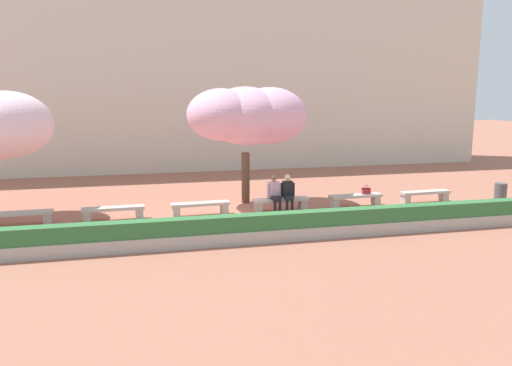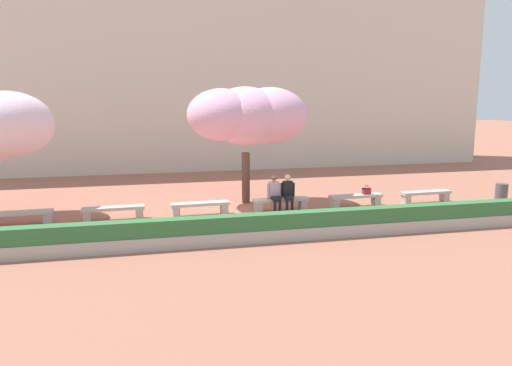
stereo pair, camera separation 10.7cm
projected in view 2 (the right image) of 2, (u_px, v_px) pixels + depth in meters
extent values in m
plane|color=#9E604C|center=(241.00, 213.00, 17.27)|extent=(100.00, 100.00, 0.00)
cube|color=beige|center=(199.00, 70.00, 27.32)|extent=(32.37, 4.00, 10.64)
cube|color=#ADA89E|center=(19.00, 213.00, 15.59)|extent=(2.00, 0.48, 0.10)
cube|color=#ADA89E|center=(48.00, 218.00, 15.84)|extent=(0.25, 0.35, 0.35)
cube|color=#ADA89E|center=(113.00, 208.00, 16.23)|extent=(2.00, 0.48, 0.10)
cube|color=#ADA89E|center=(87.00, 217.00, 16.06)|extent=(0.25, 0.35, 0.35)
cube|color=#ADA89E|center=(139.00, 213.00, 16.48)|extent=(0.25, 0.35, 0.35)
cube|color=#ADA89E|center=(200.00, 204.00, 16.87)|extent=(2.00, 0.48, 0.10)
cube|color=#ADA89E|center=(176.00, 212.00, 16.70)|extent=(0.25, 0.35, 0.35)
cube|color=#ADA89E|center=(224.00, 209.00, 17.13)|extent=(0.25, 0.35, 0.35)
cube|color=#ADA89E|center=(281.00, 200.00, 17.52)|extent=(2.00, 0.48, 0.10)
cube|color=#ADA89E|center=(258.00, 207.00, 17.35)|extent=(0.25, 0.35, 0.35)
cube|color=#ADA89E|center=(303.00, 205.00, 17.77)|extent=(0.25, 0.35, 0.35)
cube|color=#ADA89E|center=(356.00, 196.00, 18.16)|extent=(2.00, 0.48, 0.10)
cube|color=#ADA89E|center=(335.00, 203.00, 17.99)|extent=(0.25, 0.35, 0.35)
cube|color=#ADA89E|center=(376.00, 201.00, 18.41)|extent=(0.25, 0.35, 0.35)
cube|color=#ADA89E|center=(426.00, 192.00, 18.80)|extent=(2.00, 0.48, 0.10)
cube|color=#ADA89E|center=(406.00, 199.00, 18.63)|extent=(0.25, 0.35, 0.35)
cube|color=#ADA89E|center=(444.00, 197.00, 19.05)|extent=(0.25, 0.35, 0.35)
cube|color=black|center=(276.00, 213.00, 17.10)|extent=(0.11, 0.23, 0.06)
cylinder|color=black|center=(275.00, 207.00, 17.12)|extent=(0.10, 0.10, 0.42)
cube|color=black|center=(280.00, 213.00, 17.16)|extent=(0.11, 0.23, 0.06)
cylinder|color=black|center=(280.00, 207.00, 17.18)|extent=(0.10, 0.10, 0.42)
cube|color=black|center=(276.00, 198.00, 17.27)|extent=(0.31, 0.42, 0.12)
cube|color=#B293A8|center=(274.00, 189.00, 17.43)|extent=(0.35, 0.24, 0.54)
sphere|color=brown|center=(274.00, 178.00, 17.36)|extent=(0.21, 0.21, 0.21)
cylinder|color=#B293A8|center=(268.00, 191.00, 17.36)|extent=(0.09, 0.09, 0.50)
cylinder|color=#B293A8|center=(280.00, 190.00, 17.48)|extent=(0.09, 0.09, 0.50)
cube|color=black|center=(287.00, 213.00, 17.22)|extent=(0.12, 0.23, 0.06)
cylinder|color=black|center=(287.00, 206.00, 17.24)|extent=(0.10, 0.10, 0.42)
cube|color=black|center=(292.00, 212.00, 17.24)|extent=(0.12, 0.23, 0.06)
cylinder|color=black|center=(292.00, 206.00, 17.26)|extent=(0.10, 0.10, 0.42)
cube|color=black|center=(289.00, 197.00, 17.38)|extent=(0.32, 0.43, 0.12)
cube|color=black|center=(288.00, 189.00, 17.54)|extent=(0.36, 0.25, 0.54)
sphere|color=beige|center=(288.00, 177.00, 17.47)|extent=(0.21, 0.21, 0.21)
cylinder|color=black|center=(282.00, 190.00, 17.50)|extent=(0.09, 0.09, 0.50)
cylinder|color=black|center=(293.00, 190.00, 17.56)|extent=(0.09, 0.09, 0.50)
cube|color=#A3232D|center=(366.00, 191.00, 18.23)|extent=(0.30, 0.14, 0.22)
cube|color=maroon|center=(367.00, 189.00, 18.21)|extent=(0.30, 0.15, 0.04)
torus|color=maroon|center=(367.00, 187.00, 18.20)|extent=(0.14, 0.02, 0.14)
cylinder|color=#513828|center=(246.00, 178.00, 18.73)|extent=(0.30, 0.30, 1.90)
ellipsoid|color=#EAA8C6|center=(246.00, 116.00, 18.32)|extent=(2.86, 3.08, 2.14)
ellipsoid|color=#EAA8C6|center=(222.00, 115.00, 17.92)|extent=(2.49, 2.72, 1.87)
ellipsoid|color=#EAA8C6|center=(270.00, 116.00, 18.50)|extent=(2.79, 2.68, 2.09)
ellipsoid|color=#F4CCDB|center=(7.00, 125.00, 16.27)|extent=(2.91, 2.75, 2.18)
cube|color=#ADA89E|center=(266.00, 235.00, 13.96)|extent=(20.80, 0.50, 0.36)
cube|color=#336B38|center=(266.00, 221.00, 13.89)|extent=(20.70, 0.44, 0.44)
cylinder|color=#4C4C51|center=(501.00, 194.00, 18.60)|extent=(0.44, 0.44, 0.78)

